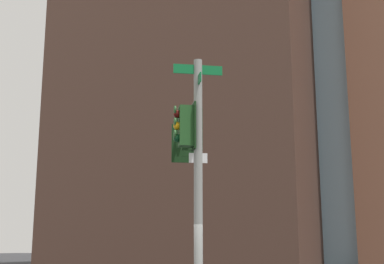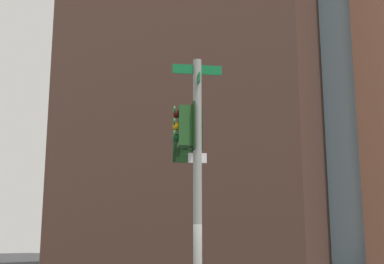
{
  "view_description": "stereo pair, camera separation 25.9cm",
  "coord_description": "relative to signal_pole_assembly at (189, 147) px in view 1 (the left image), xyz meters",
  "views": [
    {
      "loc": [
        4.91,
        -11.1,
        2.02
      ],
      "look_at": [
        -0.99,
        1.21,
        4.91
      ],
      "focal_mm": 49.96,
      "sensor_mm": 36.0,
      "label": 1
    },
    {
      "loc": [
        5.14,
        -10.98,
        2.02
      ],
      "look_at": [
        -0.99,
        1.21,
        4.91
      ],
      "focal_mm": 49.96,
      "sensor_mm": 36.0,
      "label": 2
    }
  ],
  "objects": [
    {
      "name": "signal_pole_assembly",
      "position": [
        0.0,
        0.0,
        0.0
      ],
      "size": [
        2.74,
        3.56,
        6.57
      ],
      "rotation": [
        0.0,
        0.0,
        2.18
      ],
      "color": "gray",
      "rests_on": "ground_plane"
    },
    {
      "name": "building_brick_nearside",
      "position": [
        -15.19,
        32.0,
        17.01
      ],
      "size": [
        23.51,
        15.51,
        43.12
      ],
      "primitive_type": "cube",
      "color": "#4C3328",
      "rests_on": "ground_plane"
    }
  ]
}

